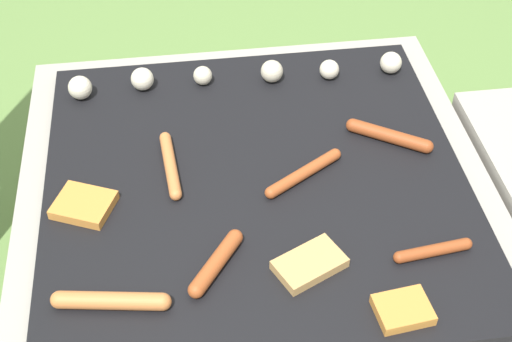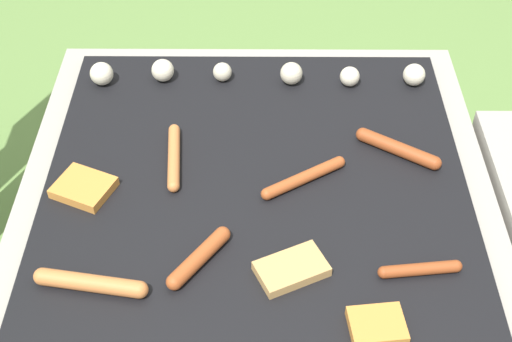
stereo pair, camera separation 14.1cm
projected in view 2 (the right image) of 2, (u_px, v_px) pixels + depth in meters
ground_plane at (256, 305)px, 1.73m from camera, size 14.00×14.00×0.00m
grill at (256, 248)px, 1.58m from camera, size 0.95×0.95×0.43m
sausage_front_center at (420, 269)px, 1.25m from camera, size 0.15×0.04×0.02m
sausage_mid_left at (398, 148)px, 1.47m from camera, size 0.16×0.12×0.03m
sausage_back_left at (304, 178)px, 1.41m from camera, size 0.17×0.12×0.02m
sausage_back_center at (174, 157)px, 1.45m from camera, size 0.04×0.19×0.02m
sausage_mid_right at (199, 257)px, 1.26m from camera, size 0.11×0.14×0.03m
sausage_front_right at (91, 283)px, 1.22m from camera, size 0.20×0.06×0.03m
bread_slice_left at (292, 269)px, 1.25m from camera, size 0.14×0.12×0.02m
bread_slice_center at (377, 326)px, 1.17m from camera, size 0.10×0.08×0.02m
bread_slice_right at (84, 188)px, 1.39m from camera, size 0.13×0.12×0.02m
mushroom_row at (249, 73)px, 1.64m from camera, size 0.77×0.07×0.05m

